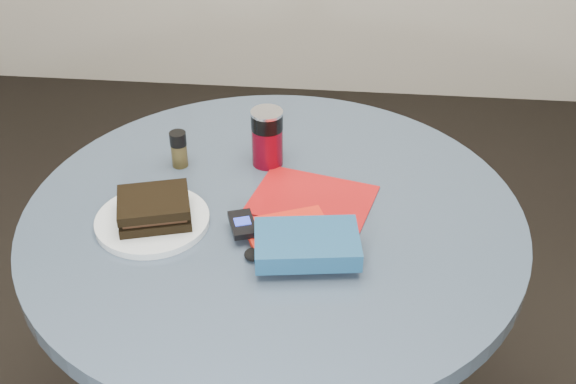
# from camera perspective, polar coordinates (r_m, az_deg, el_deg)

# --- Properties ---
(table) EXTENTS (1.00, 1.00, 0.75)m
(table) POSITION_cam_1_polar(r_m,az_deg,el_deg) (1.54, -1.12, -6.42)
(table) COLOR black
(table) RESTS_ON ground
(plate) EXTENTS (0.24, 0.24, 0.01)m
(plate) POSITION_cam_1_polar(r_m,az_deg,el_deg) (1.43, -10.66, -2.24)
(plate) COLOR silver
(plate) RESTS_ON table
(sandwich) EXTENTS (0.16, 0.15, 0.05)m
(sandwich) POSITION_cam_1_polar(r_m,az_deg,el_deg) (1.41, -10.53, -1.26)
(sandwich) COLOR black
(sandwich) RESTS_ON plate
(soda_can) EXTENTS (0.09, 0.09, 0.13)m
(soda_can) POSITION_cam_1_polar(r_m,az_deg,el_deg) (1.55, -1.65, 4.32)
(soda_can) COLOR #5F0414
(soda_can) RESTS_ON table
(pepper_grinder) EXTENTS (0.04, 0.04, 0.08)m
(pepper_grinder) POSITION_cam_1_polar(r_m,az_deg,el_deg) (1.57, -8.62, 3.38)
(pepper_grinder) COLOR #40381B
(pepper_grinder) RESTS_ON table
(magazine) EXTENTS (0.28, 0.23, 0.00)m
(magazine) POSITION_cam_1_polar(r_m,az_deg,el_deg) (1.47, 1.92, -0.60)
(magazine) COLOR #A00E10
(magazine) RESTS_ON table
(red_book) EXTENTS (0.18, 0.16, 0.01)m
(red_book) POSITION_cam_1_polar(r_m,az_deg,el_deg) (1.37, 0.02, -3.04)
(red_book) COLOR red
(red_book) RESTS_ON magazine
(novel) EXTENTS (0.20, 0.15, 0.04)m
(novel) POSITION_cam_1_polar(r_m,az_deg,el_deg) (1.30, 1.51, -4.14)
(novel) COLOR navy
(novel) RESTS_ON red_book
(mp3_player) EXTENTS (0.07, 0.09, 0.01)m
(mp3_player) POSITION_cam_1_polar(r_m,az_deg,el_deg) (1.37, -3.62, -2.55)
(mp3_player) COLOR black
(mp3_player) RESTS_ON red_book
(headphones) EXTENTS (0.09, 0.08, 0.02)m
(headphones) POSITION_cam_1_polar(r_m,az_deg,el_deg) (1.31, -1.85, -5.43)
(headphones) COLOR black
(headphones) RESTS_ON table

